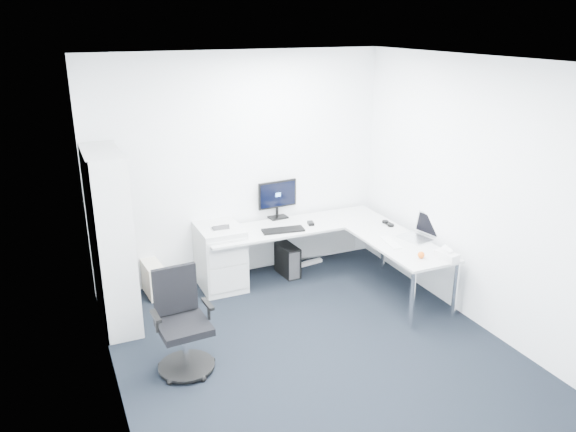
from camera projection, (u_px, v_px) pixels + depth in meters
name	position (u px, v px, depth m)	size (l,w,h in m)	color
ground	(318.00, 356.00, 5.32)	(4.20, 4.20, 0.00)	black
ceiling	(324.00, 62.00, 4.42)	(4.20, 4.20, 0.00)	white
wall_back	(241.00, 167.00, 6.68)	(3.60, 0.02, 2.70)	white
wall_front	(497.00, 343.00, 3.06)	(3.60, 0.02, 2.70)	white
wall_left	(106.00, 256.00, 4.18)	(0.02, 4.20, 2.70)	white
wall_right	(483.00, 197.00, 5.56)	(0.02, 4.20, 2.70)	white
l_desk	(307.00, 260.00, 6.62)	(2.28, 1.28, 0.67)	#B3B5B5
drawer_pedestal	(220.00, 257.00, 6.59)	(0.49, 0.61, 0.76)	#B3B5B5
bookshelf	(111.00, 240.00, 5.64)	(0.36, 0.92, 1.84)	#B7B9B9
task_chair	(184.00, 324.00, 4.95)	(0.53, 0.53, 0.95)	black
black_pc_tower	(288.00, 260.00, 6.96)	(0.17, 0.39, 0.39)	black
beige_pc_tower	(154.00, 279.00, 6.45)	(0.18, 0.41, 0.39)	beige
power_strip	(309.00, 263.00, 7.30)	(0.38, 0.07, 0.04)	silver
monitor	(278.00, 199.00, 6.94)	(0.51, 0.16, 0.49)	black
black_keyboard	(283.00, 230.00, 6.58)	(0.49, 0.18, 0.02)	black
mouse	(311.00, 223.00, 6.78)	(0.07, 0.11, 0.04)	black
desk_phone	(220.00, 230.00, 6.44)	(0.19, 0.19, 0.13)	#2C2D2F
laptop	(416.00, 228.00, 6.30)	(0.36, 0.35, 0.26)	silver
white_keyboard	(391.00, 242.00, 6.23)	(0.11, 0.37, 0.01)	silver
headphones	(388.00, 223.00, 6.79)	(0.12, 0.19, 0.05)	black
orange_fruit	(421.00, 255.00, 5.82)	(0.07, 0.07, 0.07)	orange
tissue_box	(447.00, 256.00, 5.78)	(0.13, 0.24, 0.08)	silver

